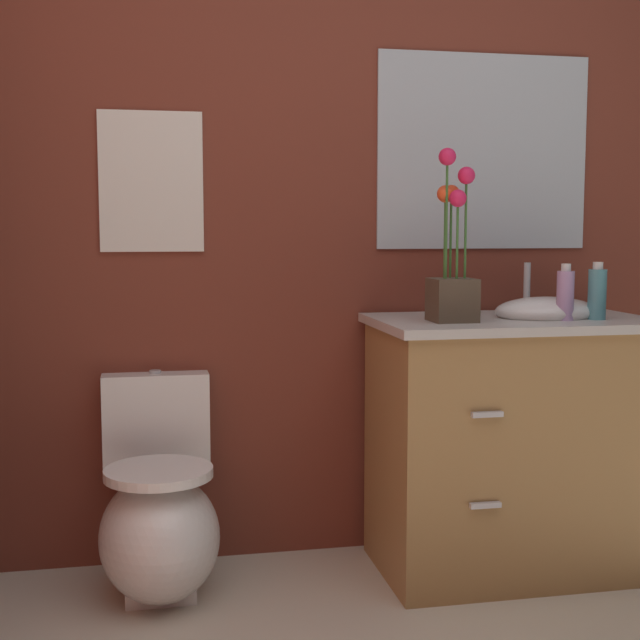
% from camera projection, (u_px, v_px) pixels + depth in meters
% --- Properties ---
extents(wall_back, '(4.10, 0.05, 2.50)m').
position_uv_depth(wall_back, '(400.00, 207.00, 3.19)').
color(wall_back, maroon).
rests_on(wall_back, ground_plane).
extents(toilet, '(0.38, 0.59, 0.69)m').
position_uv_depth(toilet, '(159.00, 519.00, 2.83)').
color(toilet, white).
rests_on(toilet, ground_plane).
extents(vanity_cabinet, '(0.94, 0.56, 1.05)m').
position_uv_depth(vanity_cabinet, '(511.00, 441.00, 3.02)').
color(vanity_cabinet, '#9E7242').
rests_on(vanity_cabinet, ground_plane).
extents(flower_vase, '(0.14, 0.14, 0.56)m').
position_uv_depth(flower_vase, '(453.00, 271.00, 2.85)').
color(flower_vase, '#4C3D2D').
rests_on(flower_vase, vanity_cabinet).
extents(soap_bottle, '(0.06, 0.06, 0.19)m').
position_uv_depth(soap_bottle, '(597.00, 293.00, 2.92)').
color(soap_bottle, teal).
rests_on(soap_bottle, vanity_cabinet).
extents(lotion_bottle, '(0.06, 0.06, 0.19)m').
position_uv_depth(lotion_bottle, '(565.00, 294.00, 2.89)').
color(lotion_bottle, '#B28CBF').
rests_on(lotion_bottle, vanity_cabinet).
extents(wall_poster, '(0.35, 0.01, 0.47)m').
position_uv_depth(wall_poster, '(151.00, 182.00, 2.97)').
color(wall_poster, silver).
extents(wall_mirror, '(0.80, 0.01, 0.70)m').
position_uv_depth(wall_mirror, '(484.00, 152.00, 3.20)').
color(wall_mirror, '#B2BCC6').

